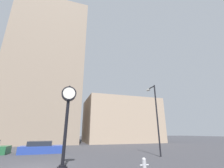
% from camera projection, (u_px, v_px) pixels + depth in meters
% --- Properties ---
extents(building_tall_tower, '(15.23, 12.00, 31.59)m').
position_uv_depth(building_tall_tower, '(48.00, 71.00, 34.66)').
color(building_tall_tower, gray).
rests_on(building_tall_tower, ground_plane).
extents(building_storefront_row, '(16.91, 12.00, 9.80)m').
position_uv_depth(building_storefront_row, '(121.00, 121.00, 36.47)').
color(building_storefront_row, tan).
rests_on(building_storefront_row, ground_plane).
extents(street_clock, '(0.98, 0.62, 5.23)m').
position_uv_depth(street_clock, '(68.00, 109.00, 10.06)').
color(street_clock, black).
rests_on(street_clock, ground_plane).
extents(car_blue, '(4.33, 1.96, 1.23)m').
position_uv_depth(car_blue, '(41.00, 148.00, 15.98)').
color(car_blue, '#28429E').
rests_on(car_blue, ground_plane).
extents(fire_hydrant_far, '(0.54, 0.24, 0.69)m').
position_uv_depth(fire_hydrant_far, '(144.00, 164.00, 8.56)').
color(fire_hydrant_far, '#B7B7BC').
rests_on(fire_hydrant_far, ground_plane).
extents(street_lamp_right, '(0.36, 1.57, 6.80)m').
position_uv_depth(street_lamp_right, '(154.00, 108.00, 15.22)').
color(street_lamp_right, black).
rests_on(street_lamp_right, ground_plane).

